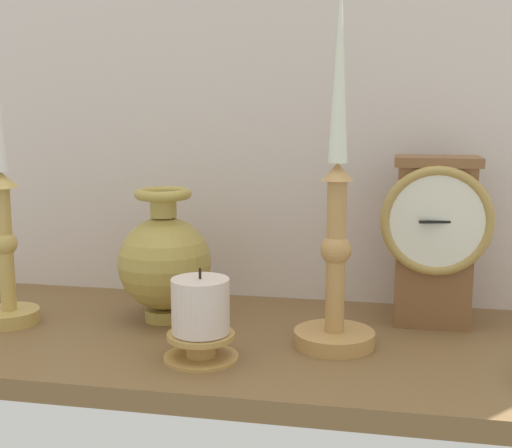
{
  "coord_description": "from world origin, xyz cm",
  "views": [
    {
      "loc": [
        19.86,
        -77.45,
        27.55
      ],
      "look_at": [
        4.53,
        0.0,
        14.0
      ],
      "focal_mm": 47.15,
      "sensor_mm": 36.0,
      "label": 1
    }
  ],
  "objects_px": {
    "candlestick_tall_center": "(336,241)",
    "pillar_candle_front": "(202,319)",
    "mantel_clock": "(434,237)",
    "brass_vase_bulbous": "(165,261)",
    "candlestick_tall_left": "(4,225)"
  },
  "relations": [
    {
      "from": "mantel_clock",
      "to": "pillar_candle_front",
      "type": "relative_size",
      "value": 2.08
    },
    {
      "from": "candlestick_tall_left",
      "to": "brass_vase_bulbous",
      "type": "xyz_separation_m",
      "value": [
        0.19,
        0.05,
        -0.05
      ]
    },
    {
      "from": "mantel_clock",
      "to": "candlestick_tall_center",
      "type": "height_order",
      "value": "candlestick_tall_center"
    },
    {
      "from": "mantel_clock",
      "to": "brass_vase_bulbous",
      "type": "xyz_separation_m",
      "value": [
        -0.34,
        -0.05,
        -0.04
      ]
    },
    {
      "from": "pillar_candle_front",
      "to": "candlestick_tall_left",
      "type": "bearing_deg",
      "value": 165.09
    },
    {
      "from": "mantel_clock",
      "to": "pillar_candle_front",
      "type": "distance_m",
      "value": 0.32
    },
    {
      "from": "brass_vase_bulbous",
      "to": "pillar_candle_front",
      "type": "height_order",
      "value": "brass_vase_bulbous"
    },
    {
      "from": "candlestick_tall_left",
      "to": "pillar_candle_front",
      "type": "distance_m",
      "value": 0.3
    },
    {
      "from": "candlestick_tall_center",
      "to": "pillar_candle_front",
      "type": "distance_m",
      "value": 0.18
    },
    {
      "from": "pillar_candle_front",
      "to": "brass_vase_bulbous",
      "type": "bearing_deg",
      "value": 123.86
    },
    {
      "from": "candlestick_tall_center",
      "to": "brass_vase_bulbous",
      "type": "xyz_separation_m",
      "value": [
        -0.23,
        0.06,
        -0.05
      ]
    },
    {
      "from": "candlestick_tall_left",
      "to": "pillar_candle_front",
      "type": "bearing_deg",
      "value": -14.91
    },
    {
      "from": "mantel_clock",
      "to": "candlestick_tall_left",
      "type": "relative_size",
      "value": 0.56
    },
    {
      "from": "candlestick_tall_left",
      "to": "pillar_candle_front",
      "type": "xyz_separation_m",
      "value": [
        0.28,
        -0.07,
        -0.08
      ]
    },
    {
      "from": "mantel_clock",
      "to": "pillar_candle_front",
      "type": "bearing_deg",
      "value": -145.52
    }
  ]
}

